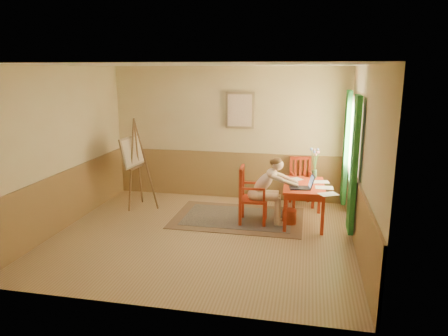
% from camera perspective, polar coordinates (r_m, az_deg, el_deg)
% --- Properties ---
extents(room, '(5.04, 4.54, 2.84)m').
position_cam_1_polar(room, '(6.74, -3.02, 1.94)').
color(room, tan).
rests_on(room, ground).
extents(wainscot, '(5.00, 4.50, 1.00)m').
position_cam_1_polar(wainscot, '(7.71, -1.46, -3.48)').
color(wainscot, olive).
rests_on(wainscot, room).
extents(window, '(0.12, 2.01, 2.20)m').
position_cam_1_polar(window, '(7.66, 16.97, 2.33)').
color(window, white).
rests_on(window, room).
extents(wall_portrait, '(0.60, 0.05, 0.76)m').
position_cam_1_polar(wall_portrait, '(8.75, 2.18, 7.88)').
color(wall_portrait, '#977C55').
rests_on(wall_portrait, room).
extents(rug, '(2.41, 1.61, 0.02)m').
position_cam_1_polar(rug, '(7.91, 1.93, -6.81)').
color(rug, '#8C7251').
rests_on(rug, room).
extents(table, '(0.75, 1.22, 0.72)m').
position_cam_1_polar(table, '(7.64, 10.87, -2.86)').
color(table, '#AF351A').
rests_on(table, room).
extents(chair_left, '(0.50, 0.48, 1.04)m').
position_cam_1_polar(chair_left, '(7.53, 3.63, -3.74)').
color(chair_left, '#AF351A').
rests_on(chair_left, room).
extents(chair_back, '(0.53, 0.54, 0.98)m').
position_cam_1_polar(chair_back, '(8.69, 10.52, -1.83)').
color(chair_back, '#AF351A').
rests_on(chair_back, room).
extents(figure, '(0.91, 0.40, 1.23)m').
position_cam_1_polar(figure, '(7.47, 6.02, -2.69)').
color(figure, beige).
rests_on(figure, room).
extents(laptop, '(0.45, 0.31, 0.25)m').
position_cam_1_polar(laptop, '(7.34, 10.82, -2.39)').
color(laptop, '#1E2338').
rests_on(laptop, table).
extents(papers, '(0.97, 1.20, 0.00)m').
position_cam_1_polar(papers, '(7.58, 12.49, -2.34)').
color(papers, white).
rests_on(papers, table).
extents(vase, '(0.20, 0.29, 0.57)m').
position_cam_1_polar(vase, '(8.08, 12.29, 0.54)').
color(vase, '#3F724C').
rests_on(vase, table).
extents(wastebasket, '(0.33, 0.33, 0.27)m').
position_cam_1_polar(wastebasket, '(7.67, 8.90, -6.60)').
color(wastebasket, '#BB4526').
rests_on(wastebasket, room).
extents(easel, '(0.63, 0.81, 1.81)m').
position_cam_1_polar(easel, '(8.47, -12.20, 1.74)').
color(easel, brown).
rests_on(easel, room).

